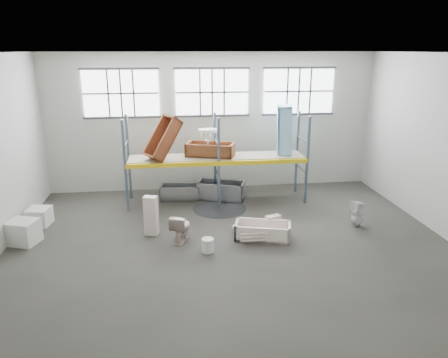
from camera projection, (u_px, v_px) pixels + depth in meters
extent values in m
cube|color=#45413A|center=(231.00, 246.00, 11.40)|extent=(12.00, 10.00, 0.10)
cube|color=silver|center=(232.00, 50.00, 9.88)|extent=(12.00, 10.00, 0.10)
cube|color=#B1B0A4|center=(212.00, 122.00, 15.42)|extent=(12.00, 0.10, 5.00)
cube|color=#9F9F94|center=(282.00, 242.00, 5.85)|extent=(12.00, 0.10, 5.00)
cube|color=white|center=(121.00, 93.00, 14.61)|extent=(2.60, 0.04, 1.60)
cube|color=white|center=(212.00, 92.00, 14.99)|extent=(2.60, 0.04, 1.60)
cube|color=white|center=(299.00, 91.00, 15.37)|extent=(2.60, 0.04, 1.60)
cube|color=slate|center=(125.00, 167.00, 13.33)|extent=(0.08, 0.08, 3.00)
cube|color=slate|center=(129.00, 157.00, 14.46)|extent=(0.08, 0.08, 3.00)
cube|color=slate|center=(219.00, 163.00, 13.68)|extent=(0.08, 0.08, 3.00)
cube|color=slate|center=(215.00, 155.00, 14.82)|extent=(0.08, 0.08, 3.00)
cube|color=slate|center=(307.00, 161.00, 14.04)|extent=(0.08, 0.08, 3.00)
cube|color=slate|center=(297.00, 152.00, 15.18)|extent=(0.08, 0.08, 3.00)
cube|color=yellow|center=(219.00, 163.00, 13.68)|extent=(6.00, 0.10, 0.14)
cube|color=yellow|center=(215.00, 155.00, 14.82)|extent=(6.00, 0.10, 0.14)
cube|color=gray|center=(217.00, 157.00, 14.23)|extent=(5.90, 1.10, 0.03)
cylinder|color=black|center=(220.00, 208.00, 13.94)|extent=(1.80, 1.80, 0.00)
cube|color=beige|center=(273.00, 223.00, 12.10)|extent=(0.49, 0.36, 0.42)
imported|color=beige|center=(239.00, 228.00, 12.02)|extent=(0.48, 0.48, 0.14)
imported|color=beige|center=(181.00, 227.00, 11.50)|extent=(0.71, 0.88, 0.79)
cube|color=beige|center=(151.00, 216.00, 11.83)|extent=(0.42, 0.33, 1.15)
imported|color=white|center=(358.00, 213.00, 12.45)|extent=(0.47, 0.47, 0.80)
imported|color=white|center=(208.00, 144.00, 13.83)|extent=(0.70, 0.60, 0.54)
cylinder|color=silver|center=(208.00, 245.00, 10.91)|extent=(0.35, 0.35, 0.37)
cube|color=silver|center=(23.00, 232.00, 11.37)|extent=(0.93, 0.86, 0.65)
cube|color=silver|center=(39.00, 217.00, 12.58)|extent=(0.72, 0.72, 0.53)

